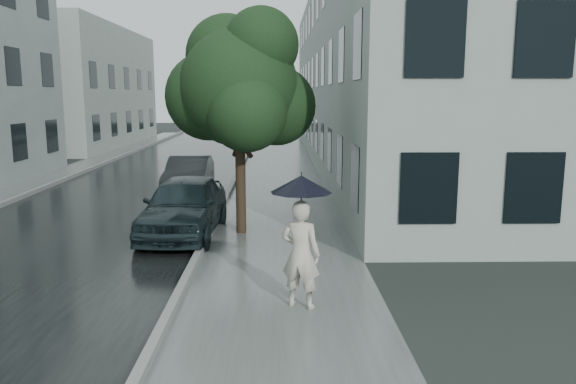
{
  "coord_description": "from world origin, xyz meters",
  "views": [
    {
      "loc": [
        0.16,
        -9.93,
        3.53
      ],
      "look_at": [
        0.4,
        2.79,
        1.3
      ],
      "focal_mm": 35.0,
      "sensor_mm": 36.0,
      "label": 1
    }
  ],
  "objects_px": {
    "street_tree": "(240,86)",
    "car_near": "(184,205)",
    "car_far": "(189,175)",
    "lamp_post": "(235,102)",
    "pedestrian": "(301,254)"
  },
  "relations": [
    {
      "from": "car_near",
      "to": "lamp_post",
      "type": "bearing_deg",
      "value": 87.9
    },
    {
      "from": "street_tree",
      "to": "car_near",
      "type": "xyz_separation_m",
      "value": [
        -1.43,
        -0.28,
        -2.97
      ]
    },
    {
      "from": "lamp_post",
      "to": "car_far",
      "type": "distance_m",
      "value": 3.88
    },
    {
      "from": "car_near",
      "to": "street_tree",
      "type": "bearing_deg",
      "value": 14.05
    },
    {
      "from": "street_tree",
      "to": "car_near",
      "type": "bearing_deg",
      "value": -168.71
    },
    {
      "from": "street_tree",
      "to": "car_far",
      "type": "distance_m",
      "value": 6.79
    },
    {
      "from": "car_far",
      "to": "street_tree",
      "type": "bearing_deg",
      "value": -69.07
    },
    {
      "from": "car_near",
      "to": "car_far",
      "type": "height_order",
      "value": "car_near"
    },
    {
      "from": "street_tree",
      "to": "car_far",
      "type": "xyz_separation_m",
      "value": [
        -2.22,
        5.64,
        -3.06
      ]
    },
    {
      "from": "lamp_post",
      "to": "car_near",
      "type": "bearing_deg",
      "value": -90.57
    },
    {
      "from": "pedestrian",
      "to": "car_far",
      "type": "height_order",
      "value": "pedestrian"
    },
    {
      "from": "street_tree",
      "to": "lamp_post",
      "type": "relative_size",
      "value": 0.99
    },
    {
      "from": "street_tree",
      "to": "lamp_post",
      "type": "xyz_separation_m",
      "value": [
        -0.71,
        8.14,
        -0.52
      ]
    },
    {
      "from": "pedestrian",
      "to": "car_near",
      "type": "height_order",
      "value": "pedestrian"
    },
    {
      "from": "lamp_post",
      "to": "car_near",
      "type": "distance_m",
      "value": 8.81
    }
  ]
}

